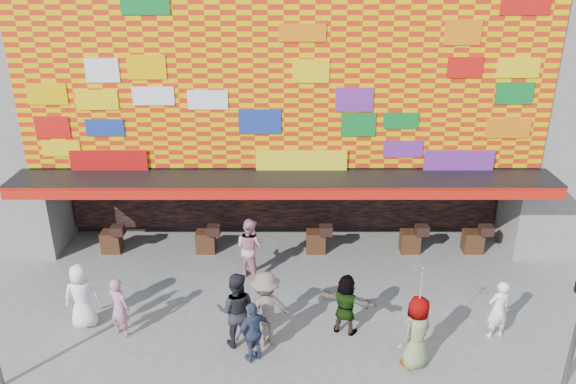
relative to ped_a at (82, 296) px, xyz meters
name	(u,v)px	position (x,y,z in m)	size (l,w,h in m)	color
ground	(283,342)	(5.07, -0.70, -0.87)	(90.00, 90.00, 0.00)	slate
shop_building	(285,67)	(5.07, 7.47, 4.36)	(15.20, 9.40, 10.00)	gray
ped_a	(82,296)	(0.00, 0.00, 0.00)	(0.85, 0.55, 1.74)	white
ped_b	(119,307)	(1.04, -0.38, -0.07)	(0.58, 0.38, 1.60)	#BC7A92
ped_c	(236,310)	(3.95, -0.74, 0.10)	(0.94, 0.74, 1.94)	#222227
ped_d	(265,309)	(4.64, -0.71, 0.10)	(1.26, 0.72, 1.94)	#7B6859
ped_e	(254,332)	(4.39, -1.33, -0.10)	(0.91, 0.38, 1.55)	#35415D
ped_f	(346,304)	(6.61, -0.27, -0.07)	(1.49, 0.47, 1.61)	gray
ped_g	(417,332)	(8.09, -1.52, 0.03)	(0.88, 0.57, 1.81)	gray
ped_h	(498,309)	(10.31, -0.46, -0.09)	(0.57, 0.37, 1.57)	white
ped_i	(250,248)	(4.07, 2.45, 0.05)	(0.89, 0.70, 1.84)	pink
parasol	(422,285)	(8.09, -1.52, 1.29)	(1.16, 1.17, 1.86)	beige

